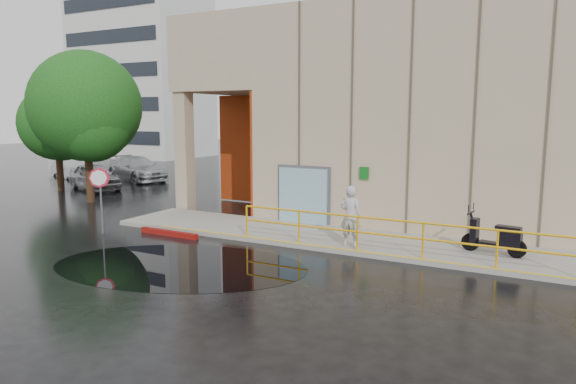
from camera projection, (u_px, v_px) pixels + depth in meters
name	position (u px, v px, depth m)	size (l,w,h in m)	color
ground	(200.00, 268.00, 13.79)	(120.00, 120.00, 0.00)	black
sidewalk	(393.00, 245.00, 15.89)	(20.00, 3.00, 0.15)	gray
building	(469.00, 111.00, 20.45)	(20.00, 10.17, 8.00)	tan
guardrail	(389.00, 236.00, 14.50)	(9.56, 0.06, 1.03)	#F7B10D
distant_building	(142.00, 79.00, 49.99)	(12.00, 8.08, 15.00)	silver
person	(351.00, 216.00, 15.35)	(0.67, 0.44, 1.85)	#BCBCC1
scooter	(495.00, 227.00, 14.46)	(1.82, 0.86, 1.38)	black
stop_sign	(100.00, 185.00, 17.54)	(0.51, 0.52, 2.29)	slate
red_curb	(169.00, 233.00, 17.44)	(2.40, 0.18, 0.18)	maroon
puddle	(179.00, 266.00, 14.00)	(7.08, 4.36, 0.01)	black
car_a	(94.00, 177.00, 28.06)	(1.70, 4.22, 1.44)	#B3B4BB
car_b	(70.00, 166.00, 33.82)	(1.45, 4.17, 1.37)	white
car_c	(137.00, 169.00, 31.93)	(2.08, 5.11, 1.48)	#ABAEB2
tree_near	(87.00, 111.00, 23.40)	(5.05, 5.05, 6.98)	#322110
tree_far	(58.00, 126.00, 27.45)	(3.96, 3.96, 5.59)	#322110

